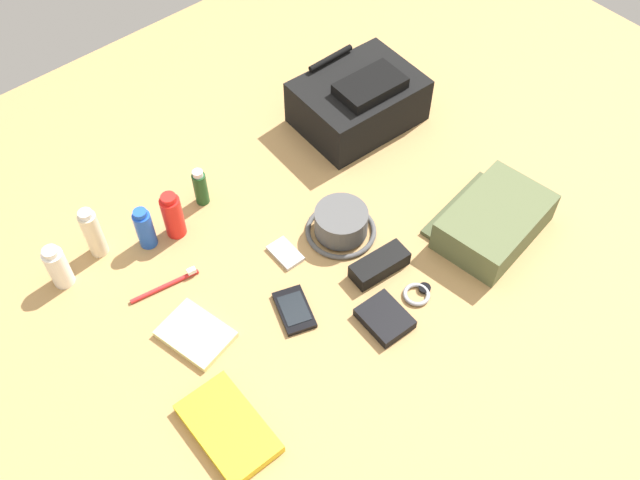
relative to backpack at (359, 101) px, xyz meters
The scene contains 17 objects.
ground_plane 0.47m from the backpack, 143.77° to the right, with size 2.64×2.02×0.02m, color #AF854E.
backpack is the anchor object (origin of this frame).
toiletry_pouch 0.50m from the backpack, 92.64° to the right, with size 0.29×0.25×0.09m.
bucket_hat 0.40m from the backpack, 138.46° to the right, with size 0.17×0.17×0.07m.
toothpaste_tube 0.87m from the backpack, behind, with size 0.05×0.05×0.12m.
lotion_bottle 0.77m from the backpack, behind, with size 0.04×0.04×0.14m.
deodorant_spray 0.66m from the backpack, behind, with size 0.04×0.04×0.12m.
sunscreen_spray 0.60m from the backpack, behind, with size 0.05×0.05×0.13m.
shampoo_bottle 0.49m from the backpack, behind, with size 0.03×0.03×0.11m.
paperback_novel 0.94m from the backpack, 148.43° to the right, with size 0.13×0.21×0.02m.
cell_phone 0.64m from the backpack, 145.34° to the right, with size 0.10×0.13×0.01m.
media_player 0.50m from the backpack, 152.62° to the right, with size 0.05×0.09×0.01m.
wristwatch 0.59m from the backpack, 119.20° to the right, with size 0.07×0.06×0.01m.
toothbrush 0.71m from the backpack, behind, with size 0.17×0.04×0.02m.
wallet 0.64m from the backpack, 127.31° to the right, with size 0.09×0.11×0.02m, color black.
notepad 0.78m from the backpack, 159.28° to the right, with size 0.11×0.15×0.02m, color beige.
sunglasses_case 0.51m from the backpack, 126.94° to the right, with size 0.14×0.06×0.04m, color black.
Camera 1 is at (-0.66, -0.76, 1.36)m, focal length 40.16 mm.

